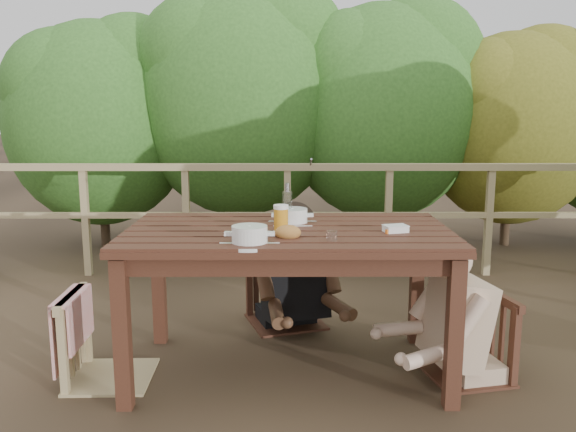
{
  "coord_description": "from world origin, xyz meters",
  "views": [
    {
      "loc": [
        -0.01,
        -3.23,
        1.5
      ],
      "look_at": [
        0.0,
        0.05,
        0.9
      ],
      "focal_mm": 37.27,
      "sensor_mm": 36.0,
      "label": 1
    }
  ],
  "objects_px": {
    "chair_far": "(286,256)",
    "butter_tub": "(395,230)",
    "diner_right": "(476,265)",
    "beer_glass": "(281,219)",
    "tumbler": "(332,237)",
    "bottle": "(287,204)",
    "woman": "(286,229)",
    "soup_near": "(250,236)",
    "soup_far": "(292,217)",
    "bread_roll": "(288,233)",
    "table": "(288,302)",
    "chair_right": "(468,300)",
    "chair_left": "(108,299)"
  },
  "relations": [
    {
      "from": "chair_far",
      "to": "butter_tub",
      "type": "xyz_separation_m",
      "value": [
        0.59,
        -0.87,
        0.36
      ]
    },
    {
      "from": "chair_far",
      "to": "diner_right",
      "type": "height_order",
      "value": "diner_right"
    },
    {
      "from": "chair_far",
      "to": "beer_glass",
      "type": "distance_m",
      "value": 0.93
    },
    {
      "from": "diner_right",
      "to": "tumbler",
      "type": "height_order",
      "value": "diner_right"
    },
    {
      "from": "beer_glass",
      "to": "bottle",
      "type": "xyz_separation_m",
      "value": [
        0.03,
        0.26,
        0.04
      ]
    },
    {
      "from": "woman",
      "to": "soup_near",
      "type": "height_order",
      "value": "woman"
    },
    {
      "from": "chair_far",
      "to": "diner_right",
      "type": "bearing_deg",
      "value": -56.67
    },
    {
      "from": "soup_far",
      "to": "bread_roll",
      "type": "bearing_deg",
      "value": -93.98
    },
    {
      "from": "beer_glass",
      "to": "butter_tub",
      "type": "relative_size",
      "value": 1.25
    },
    {
      "from": "table",
      "to": "soup_far",
      "type": "xyz_separation_m",
      "value": [
        0.03,
        0.18,
        0.46
      ]
    },
    {
      "from": "butter_tub",
      "to": "soup_far",
      "type": "bearing_deg",
      "value": 138.23
    },
    {
      "from": "chair_right",
      "to": "woman",
      "type": "bearing_deg",
      "value": -142.13
    },
    {
      "from": "diner_right",
      "to": "butter_tub",
      "type": "distance_m",
      "value": 0.5
    },
    {
      "from": "soup_far",
      "to": "beer_glass",
      "type": "height_order",
      "value": "beer_glass"
    },
    {
      "from": "soup_near",
      "to": "soup_far",
      "type": "bearing_deg",
      "value": 67.39
    },
    {
      "from": "soup_near",
      "to": "bread_roll",
      "type": "bearing_deg",
      "value": 32.53
    },
    {
      "from": "soup_near",
      "to": "bread_roll",
      "type": "height_order",
      "value": "soup_near"
    },
    {
      "from": "bread_roll",
      "to": "bottle",
      "type": "distance_m",
      "value": 0.43
    },
    {
      "from": "table",
      "to": "chair_left",
      "type": "distance_m",
      "value": 0.99
    },
    {
      "from": "soup_near",
      "to": "soup_far",
      "type": "xyz_separation_m",
      "value": [
        0.22,
        0.52,
        -0.0
      ]
    },
    {
      "from": "soup_near",
      "to": "chair_left",
      "type": "bearing_deg",
      "value": 162.46
    },
    {
      "from": "woman",
      "to": "soup_near",
      "type": "bearing_deg",
      "value": 63.09
    },
    {
      "from": "chair_right",
      "to": "beer_glass",
      "type": "xyz_separation_m",
      "value": [
        -1.04,
        0.0,
        0.46
      ]
    },
    {
      "from": "chair_right",
      "to": "bottle",
      "type": "bearing_deg",
      "value": -116.39
    },
    {
      "from": "beer_glass",
      "to": "butter_tub",
      "type": "xyz_separation_m",
      "value": [
        0.62,
        -0.04,
        -0.05
      ]
    },
    {
      "from": "bread_roll",
      "to": "bottle",
      "type": "height_order",
      "value": "bottle"
    },
    {
      "from": "tumbler",
      "to": "soup_near",
      "type": "bearing_deg",
      "value": -174.01
    },
    {
      "from": "table",
      "to": "bottle",
      "type": "distance_m",
      "value": 0.57
    },
    {
      "from": "bottle",
      "to": "butter_tub",
      "type": "bearing_deg",
      "value": -27.04
    },
    {
      "from": "soup_far",
      "to": "bread_roll",
      "type": "distance_m",
      "value": 0.4
    },
    {
      "from": "chair_far",
      "to": "woman",
      "type": "relative_size",
      "value": 0.72
    },
    {
      "from": "chair_left",
      "to": "bread_roll",
      "type": "xyz_separation_m",
      "value": [
        0.99,
        -0.13,
        0.4
      ]
    },
    {
      "from": "beer_glass",
      "to": "table",
      "type": "bearing_deg",
      "value": 56.23
    },
    {
      "from": "diner_right",
      "to": "soup_far",
      "type": "relative_size",
      "value": 4.41
    },
    {
      "from": "soup_near",
      "to": "tumbler",
      "type": "relative_size",
      "value": 4.53
    },
    {
      "from": "chair_right",
      "to": "tumbler",
      "type": "height_order",
      "value": "tumbler"
    },
    {
      "from": "bottle",
      "to": "table",
      "type": "bearing_deg",
      "value": -88.86
    },
    {
      "from": "chair_right",
      "to": "woman",
      "type": "distance_m",
      "value": 1.35
    },
    {
      "from": "chair_far",
      "to": "bread_roll",
      "type": "distance_m",
      "value": 1.07
    },
    {
      "from": "chair_far",
      "to": "soup_far",
      "type": "xyz_separation_m",
      "value": [
        0.04,
        -0.6,
        0.38
      ]
    },
    {
      "from": "table",
      "to": "bread_roll",
      "type": "distance_m",
      "value": 0.5
    },
    {
      "from": "soup_near",
      "to": "bottle",
      "type": "bearing_deg",
      "value": 70.97
    },
    {
      "from": "beer_glass",
      "to": "butter_tub",
      "type": "bearing_deg",
      "value": -3.81
    },
    {
      "from": "soup_near",
      "to": "butter_tub",
      "type": "height_order",
      "value": "soup_near"
    },
    {
      "from": "chair_right",
      "to": "woman",
      "type": "height_order",
      "value": "woman"
    },
    {
      "from": "chair_far",
      "to": "soup_far",
      "type": "relative_size",
      "value": 3.34
    },
    {
      "from": "beer_glass",
      "to": "chair_left",
      "type": "bearing_deg",
      "value": -177.83
    },
    {
      "from": "bottle",
      "to": "chair_left",
      "type": "bearing_deg",
      "value": -163.51
    },
    {
      "from": "table",
      "to": "chair_right",
      "type": "height_order",
      "value": "chair_right"
    },
    {
      "from": "bottle",
      "to": "tumbler",
      "type": "xyz_separation_m",
      "value": [
        0.22,
        -0.5,
        -0.09
      ]
    }
  ]
}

